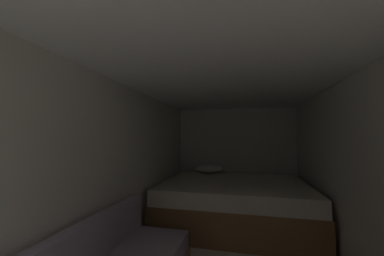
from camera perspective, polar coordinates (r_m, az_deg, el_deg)
name	(u,v)px	position (r m, az deg, el deg)	size (l,w,h in m)	color
wall_back	(236,156)	(4.67, 11.35, -7.28)	(2.48, 0.05, 1.99)	silver
wall_left	(121,171)	(2.66, -18.12, -10.65)	(0.05, 4.74, 1.99)	silver
wall_right	(365,180)	(2.52, 38.65, -10.63)	(0.05, 4.74, 1.99)	silver
ceiling_slab	(227,76)	(2.35, 9.22, 13.29)	(2.48, 4.74, 0.05)	white
bed	(234,201)	(3.80, 10.86, -18.42)	(2.26, 1.86, 0.86)	olive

